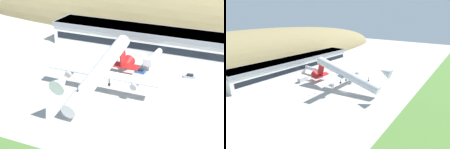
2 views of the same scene
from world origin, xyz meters
TOP-DOWN VIEW (x-y plane):
  - ground_plane at (0.00, 0.00)m, footprint 453.75×453.75m
  - hill_backdrop at (25.30, 102.26)m, footprint 343.15×74.52m
  - terminal_building at (9.66, 50.83)m, footprint 101.35×16.24m
  - jetway_0 at (11.51, 34.78)m, footprint 3.38×15.34m
  - cargo_airplane at (4.25, 2.91)m, footprint 40.28×52.44m
  - service_car_0 at (9.39, 26.91)m, footprint 3.93×2.12m
  - service_car_1 at (27.83, 30.11)m, footprint 4.38×2.05m
  - fuel_truck at (-2.70, 30.84)m, footprint 7.57×3.05m
  - traffic_cone_0 at (-11.39, 11.54)m, footprint 0.52×0.52m
  - traffic_cone_1 at (-15.65, 11.87)m, footprint 0.52×0.52m

SIDE VIEW (x-z plane):
  - ground_plane at x=0.00m, z-range 0.00..0.00m
  - hill_backdrop at x=25.30m, z-range -29.27..29.27m
  - traffic_cone_0 at x=-11.39m, z-range -0.01..0.57m
  - traffic_cone_1 at x=-15.65m, z-range -0.01..0.57m
  - service_car_1 at x=27.83m, z-range -0.13..1.40m
  - service_car_0 at x=9.39m, z-range -0.14..1.53m
  - fuel_truck at x=-2.70m, z-range -0.04..2.79m
  - jetway_0 at x=11.51m, z-range 1.28..6.71m
  - terminal_building at x=9.66m, z-range 0.72..11.43m
  - cargo_airplane at x=4.25m, z-range 0.09..17.16m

